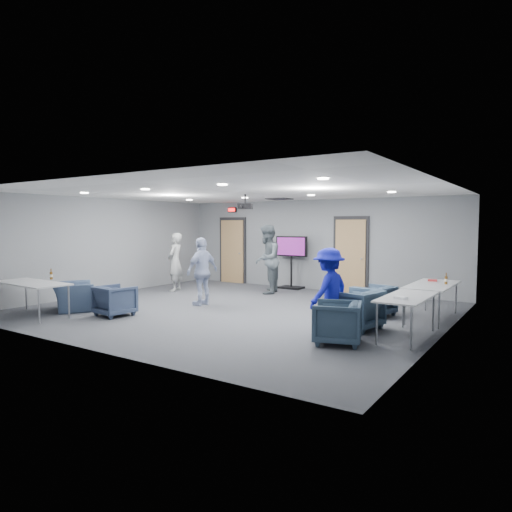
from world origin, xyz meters
The scene contains 29 objects.
floor centered at (0.00, 0.00, 0.00)m, with size 9.00×9.00×0.00m, color #36393E.
ceiling centered at (0.00, 0.00, 2.70)m, with size 9.00×9.00×0.00m, color white.
wall_back centered at (0.00, 4.00, 1.35)m, with size 9.00×0.02×2.70m, color slate.
wall_front centered at (0.00, -4.00, 1.35)m, with size 9.00×0.02×2.70m, color slate.
wall_left centered at (-4.50, 0.00, 1.35)m, with size 0.02×8.00×2.70m, color slate.
wall_right centered at (4.50, 0.00, 1.35)m, with size 0.02×8.00×2.70m, color slate.
door_left centered at (-3.00, 3.95, 1.07)m, with size 1.06×0.17×2.24m.
door_right centered at (1.20, 3.95, 1.07)m, with size 1.06×0.17×2.24m.
exit_sign centered at (-3.00, 3.93, 2.45)m, with size 0.32×0.08×0.16m.
hvac_diffuser centered at (-0.50, 2.80, 2.69)m, with size 0.60×0.60×0.03m, color black.
downlights centered at (0.00, 0.00, 2.68)m, with size 6.18×3.78×0.02m.
person_a centered at (-3.23, 1.41, 0.86)m, with size 0.63×0.41×1.72m, color #9DA09E.
person_b centered at (-0.72, 2.48, 0.98)m, with size 0.95×0.74×1.95m, color slate.
person_c centered at (-1.05, 0.04, 0.83)m, with size 0.97×0.40×1.65m, color #A1AECF.
person_d centered at (2.70, -0.87, 0.77)m, with size 1.00×0.57×1.54m, color #1B21B3.
chair_right_a centered at (2.90, 1.08, 0.33)m, with size 0.71×0.73×0.66m, color #34465B.
chair_right_b centered at (3.02, -0.33, 0.38)m, with size 0.81×0.83×0.75m, color #3B5267.
chair_right_c centered at (3.15, -1.52, 0.35)m, with size 0.75×0.77×0.70m, color #334558.
chair_front_a centered at (-1.77, -2.00, 0.33)m, with size 0.71×0.73×0.66m, color #313D55.
chair_front_b centered at (-3.09, -2.11, 0.32)m, with size 0.97×0.85×0.63m, color #36455E.
table_right_a centered at (4.00, 1.41, 0.69)m, with size 0.80×1.92×0.73m.
table_right_b centered at (4.00, -0.49, 0.68)m, with size 0.71×1.70×0.73m.
table_front_left centered at (-3.23, -3.00, 0.69)m, with size 1.96×0.90×0.73m.
bottle_front centered at (-3.33, -2.48, 0.82)m, with size 0.06×0.06×0.25m.
bottle_right centered at (4.24, 1.54, 0.82)m, with size 0.06×0.06×0.24m.
snack_box centered at (3.90, 1.88, 0.75)m, with size 0.19×0.13×0.04m, color red.
wrapper centered at (4.00, -0.88, 0.75)m, with size 0.19×0.13×0.04m, color white.
tv_stand centered at (-0.62, 3.75, 0.91)m, with size 1.05×0.50×1.61m.
projector centered at (-0.18, 0.63, 2.41)m, with size 0.41×0.39×0.36m.
Camera 1 is at (6.10, -8.44, 1.97)m, focal length 32.00 mm.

